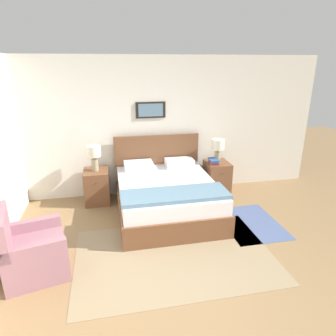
{
  "coord_description": "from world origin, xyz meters",
  "views": [
    {
      "loc": [
        -0.72,
        -2.52,
        2.46
      ],
      "look_at": [
        0.15,
        1.67,
        0.95
      ],
      "focal_mm": 32.0,
      "sensor_mm": 36.0,
      "label": 1
    }
  ],
  "objects_px": {
    "nightstand_by_door": "(217,177)",
    "table_lamp_near_window": "(94,154)",
    "bed": "(167,196)",
    "table_lamp_by_door": "(218,147)",
    "nightstand_near_window": "(97,186)",
    "armchair": "(31,252)"
  },
  "relations": [
    {
      "from": "nightstand_by_door",
      "to": "table_lamp_near_window",
      "type": "relative_size",
      "value": 1.33
    },
    {
      "from": "bed",
      "to": "table_lamp_by_door",
      "type": "relative_size",
      "value": 4.19
    },
    {
      "from": "bed",
      "to": "table_lamp_by_door",
      "type": "height_order",
      "value": "bed"
    },
    {
      "from": "nightstand_near_window",
      "to": "table_lamp_near_window",
      "type": "xyz_separation_m",
      "value": [
        -0.0,
        0.0,
        0.62
      ]
    },
    {
      "from": "table_lamp_by_door",
      "to": "table_lamp_near_window",
      "type": "bearing_deg",
      "value": 180.0
    },
    {
      "from": "bed",
      "to": "table_lamp_by_door",
      "type": "xyz_separation_m",
      "value": [
        1.15,
        0.7,
        0.6
      ]
    },
    {
      "from": "nightstand_by_door",
      "to": "table_lamp_near_window",
      "type": "bearing_deg",
      "value": 179.96
    },
    {
      "from": "table_lamp_by_door",
      "to": "nightstand_near_window",
      "type": "bearing_deg",
      "value": -179.96
    },
    {
      "from": "armchair",
      "to": "table_lamp_near_window",
      "type": "xyz_separation_m",
      "value": [
        0.74,
        1.91,
        0.63
      ]
    },
    {
      "from": "nightstand_near_window",
      "to": "table_lamp_by_door",
      "type": "xyz_separation_m",
      "value": [
        2.32,
        0.0,
        0.62
      ]
    },
    {
      "from": "bed",
      "to": "table_lamp_by_door",
      "type": "bearing_deg",
      "value": 31.43
    },
    {
      "from": "nightstand_near_window",
      "to": "nightstand_by_door",
      "type": "distance_m",
      "value": 2.33
    },
    {
      "from": "bed",
      "to": "table_lamp_near_window",
      "type": "relative_size",
      "value": 4.19
    },
    {
      "from": "nightstand_near_window",
      "to": "nightstand_by_door",
      "type": "height_order",
      "value": "same"
    },
    {
      "from": "nightstand_by_door",
      "to": "table_lamp_near_window",
      "type": "xyz_separation_m",
      "value": [
        -2.33,
        0.0,
        0.62
      ]
    },
    {
      "from": "table_lamp_by_door",
      "to": "nightstand_by_door",
      "type": "bearing_deg",
      "value": -6.92
    },
    {
      "from": "bed",
      "to": "table_lamp_near_window",
      "type": "height_order",
      "value": "bed"
    },
    {
      "from": "nightstand_near_window",
      "to": "table_lamp_near_window",
      "type": "bearing_deg",
      "value": 141.13
    },
    {
      "from": "bed",
      "to": "armchair",
      "type": "xyz_separation_m",
      "value": [
        -1.91,
        -1.21,
        -0.03
      ]
    },
    {
      "from": "nightstand_by_door",
      "to": "table_lamp_by_door",
      "type": "height_order",
      "value": "table_lamp_by_door"
    },
    {
      "from": "nightstand_by_door",
      "to": "table_lamp_by_door",
      "type": "distance_m",
      "value": 0.62
    },
    {
      "from": "table_lamp_near_window",
      "to": "table_lamp_by_door",
      "type": "height_order",
      "value": "same"
    }
  ]
}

